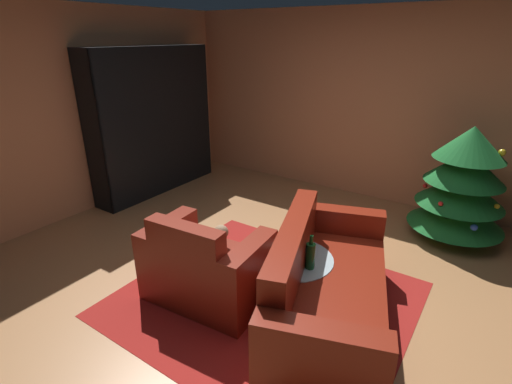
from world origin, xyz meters
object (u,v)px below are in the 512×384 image
(book_stack_on_table, at_px, (287,255))
(coffee_table, at_px, (292,262))
(decorated_tree, at_px, (462,184))
(bookshelf_unit, at_px, (161,123))
(couch_red, at_px, (325,291))
(bottle_on_table, at_px, (310,255))
(armchair_red, at_px, (205,268))

(book_stack_on_table, bearing_deg, coffee_table, 42.89)
(coffee_table, bearing_deg, book_stack_on_table, -137.11)
(coffee_table, distance_m, decorated_tree, 2.27)
(bookshelf_unit, height_order, book_stack_on_table, bookshelf_unit)
(couch_red, xyz_separation_m, book_stack_on_table, (-0.39, 0.07, 0.16))
(bookshelf_unit, bearing_deg, coffee_table, -24.23)
(bookshelf_unit, distance_m, couch_red, 3.65)
(couch_red, height_order, coffee_table, couch_red)
(bookshelf_unit, bearing_deg, bottle_on_table, -23.70)
(decorated_tree, bearing_deg, armchair_red, -123.90)
(bottle_on_table, relative_size, decorated_tree, 0.23)
(bookshelf_unit, height_order, couch_red, bookshelf_unit)
(coffee_table, xyz_separation_m, book_stack_on_table, (-0.04, -0.04, 0.08))
(armchair_red, bearing_deg, couch_red, 17.26)
(armchair_red, height_order, book_stack_on_table, armchair_red)
(bookshelf_unit, xyz_separation_m, armchair_red, (2.31, -1.73, -0.68))
(bookshelf_unit, xyz_separation_m, book_stack_on_table, (2.89, -1.36, -0.53))
(bookshelf_unit, distance_m, book_stack_on_table, 3.24)
(bottle_on_table, bearing_deg, bookshelf_unit, 156.30)
(bottle_on_table, bearing_deg, decorated_tree, 68.42)
(couch_red, relative_size, coffee_table, 2.85)
(armchair_red, relative_size, bottle_on_table, 3.64)
(coffee_table, distance_m, bottle_on_table, 0.25)
(armchair_red, relative_size, couch_red, 0.54)
(coffee_table, xyz_separation_m, decorated_tree, (1.00, 2.02, 0.28))
(bookshelf_unit, relative_size, couch_red, 1.03)
(bookshelf_unit, height_order, coffee_table, bookshelf_unit)
(book_stack_on_table, bearing_deg, bookshelf_unit, 154.89)
(bottle_on_table, distance_m, decorated_tree, 2.22)
(coffee_table, bearing_deg, couch_red, -16.37)
(decorated_tree, bearing_deg, couch_red, -106.98)
(bottle_on_table, bearing_deg, armchair_red, -156.09)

